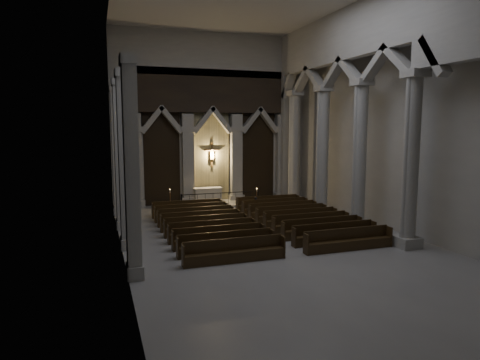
{
  "coord_description": "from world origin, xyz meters",
  "views": [
    {
      "loc": [
        -7.93,
        -18.22,
        5.58
      ],
      "look_at": [
        -0.78,
        3.0,
        2.73
      ],
      "focal_mm": 32.0,
      "sensor_mm": 36.0,
      "label": 1
    }
  ],
  "objects_px": {
    "worshipper": "(256,206)",
    "pews": "(255,224)",
    "altar": "(208,195)",
    "candle_stand_left": "(170,205)",
    "altar_rail": "(221,197)",
    "candle_stand_right": "(257,202)"
  },
  "relations": [
    {
      "from": "altar",
      "to": "worshipper",
      "type": "distance_m",
      "value": 4.9
    },
    {
      "from": "pews",
      "to": "candle_stand_left",
      "type": "bearing_deg",
      "value": 117.1
    },
    {
      "from": "altar",
      "to": "worshipper",
      "type": "height_order",
      "value": "altar"
    },
    {
      "from": "candle_stand_right",
      "to": "worshipper",
      "type": "bearing_deg",
      "value": -111.74
    },
    {
      "from": "candle_stand_left",
      "to": "candle_stand_right",
      "type": "bearing_deg",
      "value": -6.1
    },
    {
      "from": "candle_stand_left",
      "to": "worshipper",
      "type": "height_order",
      "value": "candle_stand_left"
    },
    {
      "from": "altar",
      "to": "candle_stand_left",
      "type": "height_order",
      "value": "candle_stand_left"
    },
    {
      "from": "pews",
      "to": "worshipper",
      "type": "distance_m",
      "value": 4.15
    },
    {
      "from": "pews",
      "to": "worshipper",
      "type": "xyz_separation_m",
      "value": [
        1.53,
        3.85,
        0.24
      ]
    },
    {
      "from": "candle_stand_right",
      "to": "pews",
      "type": "bearing_deg",
      "value": -111.65
    },
    {
      "from": "altar",
      "to": "altar_rail",
      "type": "distance_m",
      "value": 1.73
    },
    {
      "from": "altar",
      "to": "pews",
      "type": "bearing_deg",
      "value": -86.6
    },
    {
      "from": "altar",
      "to": "candle_stand_left",
      "type": "relative_size",
      "value": 1.4
    },
    {
      "from": "candle_stand_right",
      "to": "pews",
      "type": "distance_m",
      "value": 6.56
    },
    {
      "from": "pews",
      "to": "candle_stand_right",
      "type": "bearing_deg",
      "value": 68.35
    },
    {
      "from": "altar",
      "to": "altar_rail",
      "type": "height_order",
      "value": "altar"
    },
    {
      "from": "worshipper",
      "to": "altar_rail",
      "type": "bearing_deg",
      "value": 112.95
    },
    {
      "from": "candle_stand_left",
      "to": "candle_stand_right",
      "type": "xyz_separation_m",
      "value": [
        5.86,
        -0.63,
        -0.04
      ]
    },
    {
      "from": "candle_stand_left",
      "to": "altar_rail",
      "type": "bearing_deg",
      "value": -1.19
    },
    {
      "from": "worshipper",
      "to": "pews",
      "type": "bearing_deg",
      "value": -117.26
    },
    {
      "from": "pews",
      "to": "worshipper",
      "type": "bearing_deg",
      "value": 68.4
    },
    {
      "from": "altar_rail",
      "to": "pews",
      "type": "bearing_deg",
      "value": -90.0
    }
  ]
}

